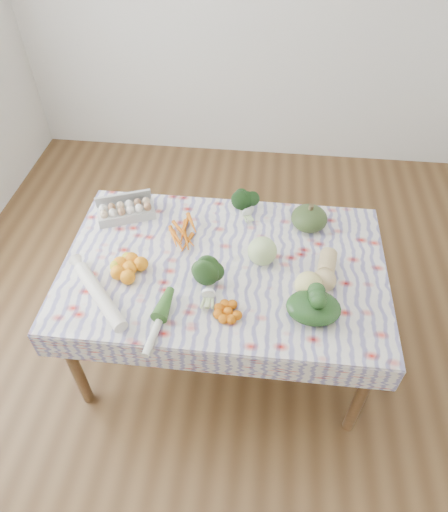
{
  "coord_description": "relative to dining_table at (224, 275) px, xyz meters",
  "views": [
    {
      "loc": [
        0.18,
        -1.6,
        2.47
      ],
      "look_at": [
        0.0,
        0.0,
        0.82
      ],
      "focal_mm": 32.0,
      "sensor_mm": 36.0,
      "label": 1
    }
  ],
  "objects": [
    {
      "name": "ground",
      "position": [
        0.0,
        0.0,
        -0.68
      ],
      "size": [
        4.5,
        4.5,
        0.0
      ],
      "primitive_type": "plane",
      "color": "#55381D",
      "rests_on": "ground"
    },
    {
      "name": "dining_table",
      "position": [
        0.0,
        0.0,
        0.0
      ],
      "size": [
        1.6,
        1.0,
        0.75
      ],
      "color": "brown",
      "rests_on": "ground"
    },
    {
      "name": "tablecloth",
      "position": [
        0.0,
        0.0,
        0.08
      ],
      "size": [
        1.66,
        1.06,
        0.01
      ],
      "primitive_type": "cube",
      "color": "silver",
      "rests_on": "dining_table"
    },
    {
      "name": "egg_carton",
      "position": [
        -0.59,
        0.3,
        0.13
      ],
      "size": [
        0.34,
        0.24,
        0.08
      ],
      "primitive_type": "cube",
      "rotation": [
        0.0,
        0.0,
        0.39
      ],
      "color": "#BBBBB5",
      "rests_on": "tablecloth"
    },
    {
      "name": "carrot_bunch",
      "position": [
        -0.25,
        0.18,
        0.1
      ],
      "size": [
        0.24,
        0.23,
        0.04
      ],
      "primitive_type": "cube",
      "rotation": [
        0.0,
        0.0,
        0.2
      ],
      "color": "orange",
      "rests_on": "tablecloth"
    },
    {
      "name": "kale_bunch",
      "position": [
        0.07,
        0.42,
        0.15
      ],
      "size": [
        0.18,
        0.17,
        0.13
      ],
      "primitive_type": "ellipsoid",
      "rotation": [
        0.0,
        0.0,
        0.34
      ],
      "color": "black",
      "rests_on": "tablecloth"
    },
    {
      "name": "kabocha_squash",
      "position": [
        0.43,
        0.33,
        0.15
      ],
      "size": [
        0.25,
        0.25,
        0.13
      ],
      "primitive_type": "ellipsoid",
      "rotation": [
        0.0,
        0.0,
        -0.34
      ],
      "color": "#354921",
      "rests_on": "tablecloth"
    },
    {
      "name": "cabbage",
      "position": [
        0.19,
        0.04,
        0.16
      ],
      "size": [
        0.19,
        0.19,
        0.15
      ],
      "primitive_type": "sphere",
      "rotation": [
        0.0,
        0.0,
        0.37
      ],
      "color": "#B3CF82",
      "rests_on": "tablecloth"
    },
    {
      "name": "butternut_squash",
      "position": [
        0.51,
        -0.04,
        0.14
      ],
      "size": [
        0.16,
        0.27,
        0.12
      ],
      "primitive_type": "ellipsoid",
      "rotation": [
        0.0,
        0.0,
        -0.17
      ],
      "color": "tan",
      "rests_on": "tablecloth"
    },
    {
      "name": "orange_cluster",
      "position": [
        -0.46,
        -0.12,
        0.12
      ],
      "size": [
        0.31,
        0.31,
        0.08
      ],
      "primitive_type": "cube",
      "rotation": [
        0.0,
        0.0,
        -0.42
      ],
      "color": "orange",
      "rests_on": "tablecloth"
    },
    {
      "name": "broccoli",
      "position": [
        -0.05,
        -0.19,
        0.14
      ],
      "size": [
        0.18,
        0.18,
        0.12
      ],
      "primitive_type": "ellipsoid",
      "rotation": [
        0.0,
        0.0,
        0.08
      ],
      "color": "#22451A",
      "rests_on": "tablecloth"
    },
    {
      "name": "mandarin_cluster",
      "position": [
        0.05,
        -0.32,
        0.11
      ],
      "size": [
        0.21,
        0.21,
        0.05
      ],
      "primitive_type": "cube",
      "rotation": [
        0.0,
        0.0,
        0.43
      ],
      "color": "#D2630A",
      "rests_on": "tablecloth"
    },
    {
      "name": "grapefruit",
      "position": [
        0.42,
        -0.15,
        0.15
      ],
      "size": [
        0.17,
        0.17,
        0.13
      ],
      "primitive_type": "sphere",
      "rotation": [
        0.0,
        0.0,
        -0.3
      ],
      "color": "#EADD7C",
      "rests_on": "tablecloth"
    },
    {
      "name": "spinach_bag",
      "position": [
        0.44,
        -0.28,
        0.14
      ],
      "size": [
        0.26,
        0.22,
        0.11
      ],
      "primitive_type": "ellipsoid",
      "rotation": [
        0.0,
        0.0,
        -0.06
      ],
      "color": "#193715",
      "rests_on": "tablecloth"
    },
    {
      "name": "daikon",
      "position": [
        -0.56,
        -0.3,
        0.12
      ],
      "size": [
        0.37,
        0.4,
        0.07
      ],
      "primitive_type": "cylinder",
      "rotation": [
        1.57,
        0.0,
        0.73
      ],
      "color": "white",
      "rests_on": "tablecloth"
    },
    {
      "name": "leek",
      "position": [
        -0.25,
        -0.42,
        0.1
      ],
      "size": [
        0.08,
        0.36,
        0.04
      ],
      "primitive_type": "cylinder",
      "rotation": [
        1.57,
        0.0,
        -0.12
      ],
      "color": "silver",
      "rests_on": "tablecloth"
    }
  ]
}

